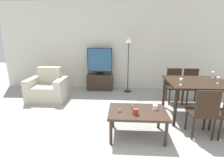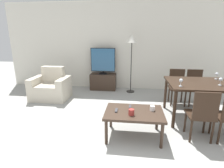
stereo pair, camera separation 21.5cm
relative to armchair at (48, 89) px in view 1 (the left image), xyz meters
name	(u,v)px [view 1 (the left image)]	position (x,y,z in m)	size (l,w,h in m)	color
wall_back	(117,46)	(1.81, 1.28, 1.05)	(7.47, 0.06, 2.70)	silver
armchair	(48,89)	(0.00, 0.00, 0.00)	(0.97, 0.72, 0.85)	beige
tv_stand	(100,82)	(1.28, 1.01, -0.05)	(0.80, 0.39, 0.51)	#38281E
tv	(100,61)	(1.28, 1.01, 0.62)	(0.76, 0.27, 0.81)	black
coffee_table	(137,114)	(2.25, -1.64, 0.11)	(0.96, 0.67, 0.46)	#38281E
dining_table	(197,85)	(3.54, -0.78, 0.38)	(1.22, 1.07, 0.77)	black
dining_chair_near	(203,111)	(3.33, -1.63, 0.18)	(0.40, 0.40, 0.86)	black
dining_chair_far	(191,84)	(3.75, 0.06, 0.18)	(0.40, 0.40, 0.86)	black
dining_chair_far_left	(174,84)	(3.33, 0.06, 0.18)	(0.40, 0.40, 0.86)	black
floor_lamp	(129,43)	(2.15, 0.84, 1.18)	(0.32, 0.32, 1.71)	black
remote_primary	(133,106)	(2.18, -1.46, 0.17)	(0.04, 0.15, 0.02)	#38383D
remote_secondary	(120,110)	(1.96, -1.65, 0.17)	(0.04, 0.15, 0.02)	#38383D
cup_white_near	(155,107)	(2.56, -1.56, 0.20)	(0.08, 0.08, 0.08)	white
cup_colored_far	(135,112)	(2.21, -1.78, 0.21)	(0.09, 0.09, 0.10)	maroon
wine_glass_left	(213,73)	(4.00, -0.43, 0.57)	(0.07, 0.07, 0.15)	silver
wine_glass_center	(218,79)	(3.85, -0.94, 0.57)	(0.07, 0.07, 0.15)	silver
wine_glass_right	(181,80)	(3.09, -1.10, 0.57)	(0.07, 0.07, 0.15)	silver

